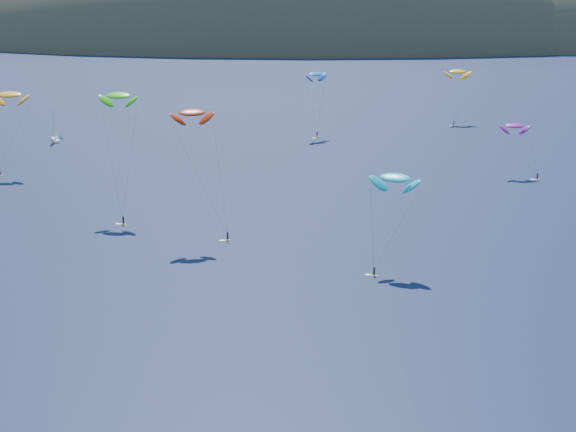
# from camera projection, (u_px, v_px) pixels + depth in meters

# --- Properties ---
(island) EXTENTS (730.00, 300.00, 210.00)m
(island) POSITION_uv_depth(u_px,v_px,m) (330.00, 51.00, 609.94)
(island) COLOR #3D3526
(island) RESTS_ON ground
(sailboat) EXTENTS (8.57, 8.05, 10.23)m
(sailboat) POSITION_uv_depth(u_px,v_px,m) (56.00, 138.00, 247.53)
(sailboat) COLOR silver
(sailboat) RESTS_ON ground
(kitesurfer_1) EXTENTS (9.69, 7.96, 22.83)m
(kitesurfer_1) POSITION_uv_depth(u_px,v_px,m) (10.00, 95.00, 206.69)
(kitesurfer_1) COLOR yellow
(kitesurfer_1) RESTS_ON ground
(kitesurfer_3) EXTENTS (8.84, 14.30, 27.73)m
(kitesurfer_3) POSITION_uv_depth(u_px,v_px,m) (118.00, 96.00, 171.84)
(kitesurfer_3) COLOR yellow
(kitesurfer_3) RESTS_ON ground
(kitesurfer_4) EXTENTS (8.47, 10.21, 21.52)m
(kitesurfer_4) POSITION_uv_depth(u_px,v_px,m) (316.00, 74.00, 252.33)
(kitesurfer_4) COLOR yellow
(kitesurfer_4) RESTS_ON ground
(kitesurfer_5) EXTENTS (9.47, 10.39, 18.49)m
(kitesurfer_5) POSITION_uv_depth(u_px,v_px,m) (395.00, 178.00, 142.25)
(kitesurfer_5) COLOR yellow
(kitesurfer_5) RESTS_ON ground
(kitesurfer_6) EXTENTS (9.43, 8.45, 14.65)m
(kitesurfer_6) POSITION_uv_depth(u_px,v_px,m) (515.00, 126.00, 205.98)
(kitesurfer_6) COLOR yellow
(kitesurfer_6) RESTS_ON ground
(kitesurfer_9) EXTENTS (11.95, 8.47, 26.87)m
(kitesurfer_9) POSITION_uv_depth(u_px,v_px,m) (192.00, 113.00, 156.64)
(kitesurfer_9) COLOR yellow
(kitesurfer_9) RESTS_ON ground
(kitesurfer_11) EXTENTS (9.02, 11.83, 19.54)m
(kitesurfer_11) POSITION_uv_depth(u_px,v_px,m) (458.00, 72.00, 275.23)
(kitesurfer_11) COLOR yellow
(kitesurfer_11) RESTS_ON ground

